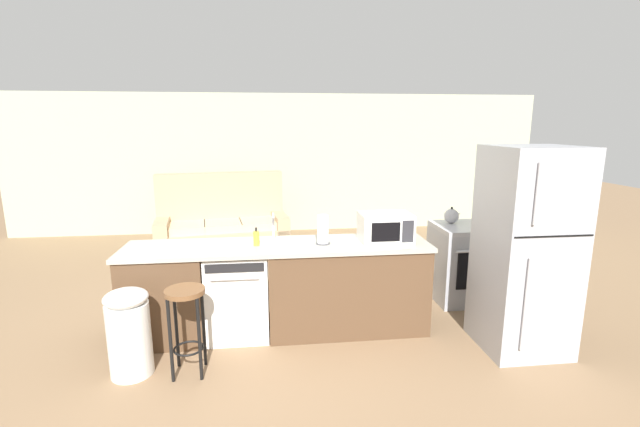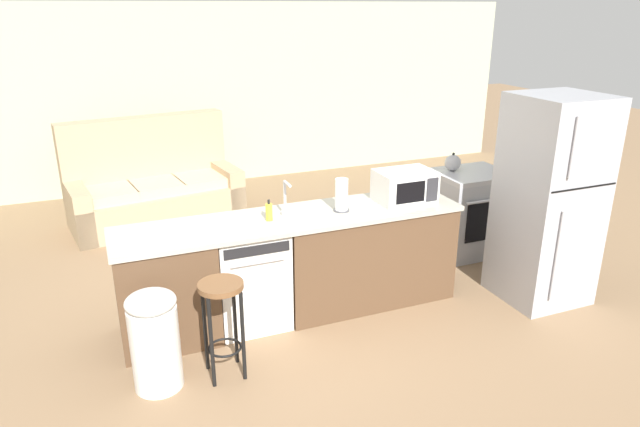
% 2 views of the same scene
% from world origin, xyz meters
% --- Properties ---
extents(ground_plane, '(24.00, 24.00, 0.00)m').
position_xyz_m(ground_plane, '(0.00, 0.00, 0.00)').
color(ground_plane, '#896B4C').
extents(wall_back, '(10.00, 0.06, 2.60)m').
position_xyz_m(wall_back, '(0.30, 4.20, 1.30)').
color(wall_back, '#A8B293').
rests_on(wall_back, ground_plane).
extents(kitchen_counter, '(2.94, 0.66, 0.90)m').
position_xyz_m(kitchen_counter, '(0.24, 0.00, 0.42)').
color(kitchen_counter, brown).
rests_on(kitchen_counter, ground_plane).
extents(dishwasher, '(0.58, 0.61, 0.84)m').
position_xyz_m(dishwasher, '(-0.25, -0.00, 0.42)').
color(dishwasher, white).
rests_on(dishwasher, ground_plane).
extents(stove_range, '(0.76, 0.68, 0.90)m').
position_xyz_m(stove_range, '(2.35, 0.55, 0.45)').
color(stove_range, '#A8AAB2').
rests_on(stove_range, ground_plane).
extents(refrigerator, '(0.72, 0.73, 1.86)m').
position_xyz_m(refrigerator, '(2.35, -0.55, 0.93)').
color(refrigerator, '#A8AAB2').
rests_on(refrigerator, ground_plane).
extents(microwave, '(0.50, 0.37, 0.28)m').
position_xyz_m(microwave, '(1.20, -0.00, 1.04)').
color(microwave, white).
rests_on(microwave, kitchen_counter).
extents(sink_faucet, '(0.07, 0.18, 0.30)m').
position_xyz_m(sink_faucet, '(0.10, 0.05, 1.03)').
color(sink_faucet, silver).
rests_on(sink_faucet, kitchen_counter).
extents(paper_towel_roll, '(0.14, 0.14, 0.28)m').
position_xyz_m(paper_towel_roll, '(0.58, -0.02, 1.04)').
color(paper_towel_roll, '#4C4C51').
rests_on(paper_towel_roll, kitchen_counter).
extents(soap_bottle, '(0.06, 0.06, 0.18)m').
position_xyz_m(soap_bottle, '(-0.06, -0.01, 0.97)').
color(soap_bottle, yellow).
rests_on(soap_bottle, kitchen_counter).
extents(kettle, '(0.21, 0.17, 0.19)m').
position_xyz_m(kettle, '(2.18, 0.68, 0.99)').
color(kettle, '#B2B2B7').
rests_on(kettle, stove_range).
extents(bar_stool, '(0.32, 0.32, 0.74)m').
position_xyz_m(bar_stool, '(-0.62, -0.66, 0.54)').
color(bar_stool, brown).
rests_on(bar_stool, ground_plane).
extents(trash_bin, '(0.35, 0.35, 0.74)m').
position_xyz_m(trash_bin, '(-1.09, -0.61, 0.38)').
color(trash_bin, white).
rests_on(trash_bin, ground_plane).
extents(couch, '(2.11, 1.19, 1.27)m').
position_xyz_m(couch, '(-0.69, 2.83, 0.39)').
color(couch, tan).
rests_on(couch, ground_plane).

